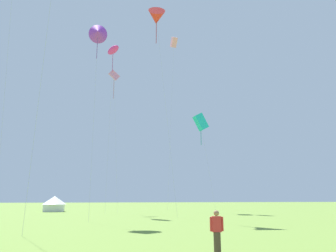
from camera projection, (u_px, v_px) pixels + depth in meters
The scene contains 8 objects.
kite_red_delta at pixel (156, 17), 45.40m from camera, with size 3.83×3.56×29.13m.
kite_purple_delta at pixel (98, 33), 37.29m from camera, with size 2.21×3.61×22.61m.
kite_magenta_parafoil at pixel (113, 50), 54.62m from camera, with size 2.62×3.85×27.81m.
kite_pink_box at pixel (174, 43), 70.60m from camera, with size 2.67×3.50×37.48m.
kite_cyan_box at pixel (201, 122), 56.31m from camera, with size 2.95×2.84×17.09m.
kite_pink_diamond at pixel (114, 78), 58.00m from camera, with size 2.37×3.17×25.55m.
person_spectator at pixel (217, 233), 12.50m from camera, with size 0.57×0.31×1.73m.
festival_tent_left at pixel (54, 203), 55.36m from camera, with size 4.10×4.10×2.66m.
Camera 1 is at (-8.44, -3.98, 2.17)m, focal length 33.89 mm.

